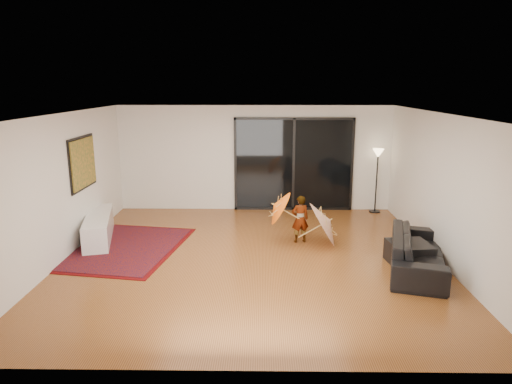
{
  "coord_description": "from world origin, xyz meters",
  "views": [
    {
      "loc": [
        0.2,
        -8.12,
        3.21
      ],
      "look_at": [
        0.07,
        0.79,
        1.1
      ],
      "focal_mm": 32.0,
      "sensor_mm": 36.0,
      "label": 1
    }
  ],
  "objects_px": {
    "media_console": "(99,228)",
    "child": "(300,219)",
    "ottoman": "(409,254)",
    "sofa": "(418,252)"
  },
  "relations": [
    {
      "from": "media_console",
      "to": "ottoman",
      "type": "distance_m",
      "value": 6.26
    },
    {
      "from": "media_console",
      "to": "sofa",
      "type": "relative_size",
      "value": 0.86
    },
    {
      "from": "child",
      "to": "media_console",
      "type": "bearing_deg",
      "value": -13.34
    },
    {
      "from": "media_console",
      "to": "sofa",
      "type": "xyz_separation_m",
      "value": [
        6.2,
        -1.49,
        0.06
      ]
    },
    {
      "from": "media_console",
      "to": "child",
      "type": "bearing_deg",
      "value": -15.67
    },
    {
      "from": "media_console",
      "to": "sofa",
      "type": "bearing_deg",
      "value": -28.19
    },
    {
      "from": "media_console",
      "to": "ottoman",
      "type": "height_order",
      "value": "media_console"
    },
    {
      "from": "media_console",
      "to": "sofa",
      "type": "distance_m",
      "value": 6.38
    },
    {
      "from": "child",
      "to": "ottoman",
      "type": "bearing_deg",
      "value": 135.97
    },
    {
      "from": "sofa",
      "to": "ottoman",
      "type": "xyz_separation_m",
      "value": [
        -0.07,
        0.24,
        -0.13
      ]
    }
  ]
}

